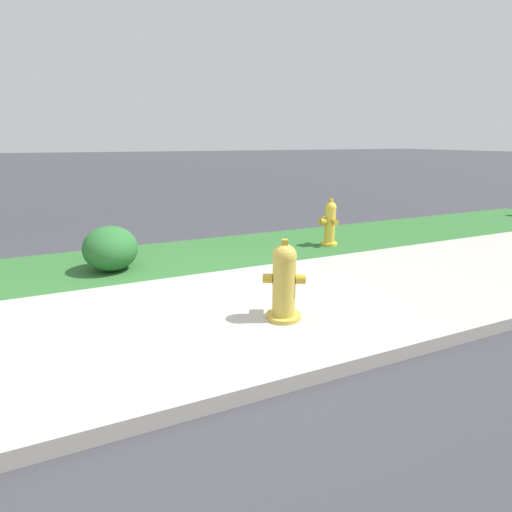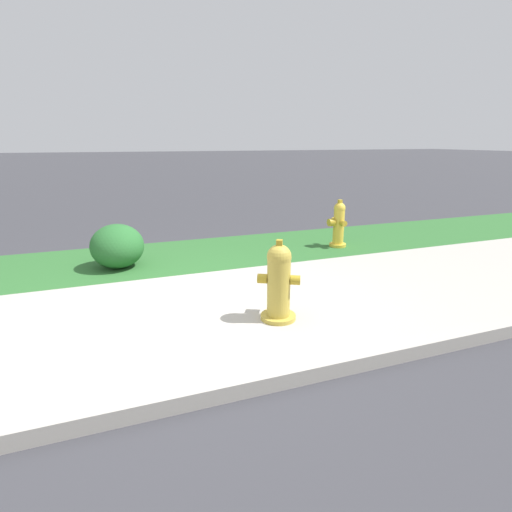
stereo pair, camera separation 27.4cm
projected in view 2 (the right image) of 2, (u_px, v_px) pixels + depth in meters
ground_plane at (178, 318)px, 3.83m from camera, size 120.00×120.00×0.00m
sidewalk_pavement at (178, 318)px, 3.83m from camera, size 18.00×2.48×0.01m
grass_verge at (152, 258)px, 5.77m from camera, size 18.00×1.82×0.01m
street_curb at (211, 391)px, 2.62m from camera, size 18.00×0.16×0.12m
fire_hydrant_far_end at (338, 224)px, 6.32m from camera, size 0.32×0.35×0.76m
fire_hydrant_by_grass_verge at (279, 282)px, 3.71m from camera, size 0.39×0.38×0.78m
shrub_bush_far_verge at (117, 246)px, 5.29m from camera, size 0.69×0.69×0.59m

